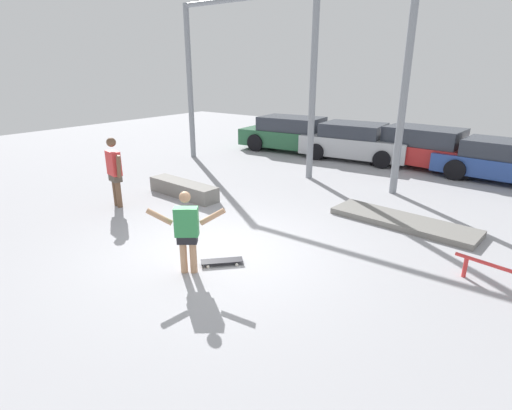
{
  "coord_description": "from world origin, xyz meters",
  "views": [
    {
      "loc": [
        4.7,
        -5.08,
        3.35
      ],
      "look_at": [
        0.04,
        1.11,
        0.65
      ],
      "focal_mm": 28.0,
      "sensor_mm": 36.0,
      "label": 1
    }
  ],
  "objects_px": {
    "parked_car_blue": "(508,162)",
    "bystander": "(114,170)",
    "manual_pad": "(403,221)",
    "parked_car_silver": "(356,142)",
    "skateboarder": "(187,229)",
    "skateboard": "(222,261)",
    "parked_car_green": "(294,135)",
    "grind_box": "(183,189)",
    "parked_car_red": "(426,148)"
  },
  "relations": [
    {
      "from": "manual_pad",
      "to": "bystander",
      "type": "xyz_separation_m",
      "value": [
        -6.15,
        -3.09,
        0.88
      ]
    },
    {
      "from": "manual_pad",
      "to": "bystander",
      "type": "height_order",
      "value": "bystander"
    },
    {
      "from": "skateboard",
      "to": "parked_car_blue",
      "type": "distance_m",
      "value": 9.9
    },
    {
      "from": "parked_car_green",
      "to": "bystander",
      "type": "xyz_separation_m",
      "value": [
        0.15,
        -8.62,
        0.27
      ]
    },
    {
      "from": "grind_box",
      "to": "parked_car_blue",
      "type": "xyz_separation_m",
      "value": [
        6.81,
        6.96,
        0.41
      ]
    },
    {
      "from": "grind_box",
      "to": "parked_car_red",
      "type": "height_order",
      "value": "parked_car_red"
    },
    {
      "from": "skateboarder",
      "to": "parked_car_green",
      "type": "distance_m",
      "value": 10.76
    },
    {
      "from": "skateboarder",
      "to": "parked_car_green",
      "type": "relative_size",
      "value": 0.31
    },
    {
      "from": "skateboard",
      "to": "grind_box",
      "type": "height_order",
      "value": "grind_box"
    },
    {
      "from": "manual_pad",
      "to": "parked_car_blue",
      "type": "distance_m",
      "value": 5.63
    },
    {
      "from": "parked_car_green",
      "to": "skateboard",
      "type": "bearing_deg",
      "value": -70.52
    },
    {
      "from": "skateboarder",
      "to": "skateboard",
      "type": "bearing_deg",
      "value": 27.28
    },
    {
      "from": "parked_car_silver",
      "to": "grind_box",
      "type": "bearing_deg",
      "value": -109.15
    },
    {
      "from": "parked_car_silver",
      "to": "parked_car_blue",
      "type": "distance_m",
      "value": 5.0
    },
    {
      "from": "manual_pad",
      "to": "parked_car_silver",
      "type": "bearing_deg",
      "value": 122.87
    },
    {
      "from": "skateboard",
      "to": "parked_car_blue",
      "type": "height_order",
      "value": "parked_car_blue"
    },
    {
      "from": "skateboarder",
      "to": "parked_car_blue",
      "type": "height_order",
      "value": "skateboarder"
    },
    {
      "from": "skateboarder",
      "to": "parked_car_blue",
      "type": "xyz_separation_m",
      "value": [
        3.58,
        9.86,
        -0.19
      ]
    },
    {
      "from": "skateboarder",
      "to": "skateboard",
      "type": "distance_m",
      "value": 0.95
    },
    {
      "from": "grind_box",
      "to": "skateboard",
      "type": "bearing_deg",
      "value": -34.08
    },
    {
      "from": "manual_pad",
      "to": "parked_car_blue",
      "type": "xyz_separation_m",
      "value": [
        1.36,
        5.44,
        0.54
      ]
    },
    {
      "from": "parked_car_silver",
      "to": "bystander",
      "type": "xyz_separation_m",
      "value": [
        -2.52,
        -8.71,
        0.3
      ]
    },
    {
      "from": "skateboard",
      "to": "parked_car_green",
      "type": "distance_m",
      "value": 10.38
    },
    {
      "from": "bystander",
      "to": "grind_box",
      "type": "bearing_deg",
      "value": -101.9
    },
    {
      "from": "parked_car_green",
      "to": "parked_car_red",
      "type": "relative_size",
      "value": 1.02
    },
    {
      "from": "manual_pad",
      "to": "bystander",
      "type": "distance_m",
      "value": 6.94
    },
    {
      "from": "parked_car_red",
      "to": "parked_car_green",
      "type": "bearing_deg",
      "value": -172.17
    },
    {
      "from": "parked_car_silver",
      "to": "parked_car_red",
      "type": "distance_m",
      "value": 2.51
    },
    {
      "from": "skateboard",
      "to": "parked_car_silver",
      "type": "bearing_deg",
      "value": 53.41
    },
    {
      "from": "skateboard",
      "to": "parked_car_silver",
      "type": "xyz_separation_m",
      "value": [
        -1.67,
        9.5,
        0.59
      ]
    },
    {
      "from": "parked_car_silver",
      "to": "skateboard",
      "type": "bearing_deg",
      "value": -84.92
    },
    {
      "from": "skateboarder",
      "to": "parked_car_red",
      "type": "relative_size",
      "value": 0.32
    },
    {
      "from": "skateboard",
      "to": "skateboarder",
      "type": "bearing_deg",
      "value": -161.98
    },
    {
      "from": "skateboard",
      "to": "grind_box",
      "type": "bearing_deg",
      "value": 99.35
    },
    {
      "from": "bystander",
      "to": "parked_car_blue",
      "type": "bearing_deg",
      "value": -119.04
    },
    {
      "from": "parked_car_red",
      "to": "bystander",
      "type": "height_order",
      "value": "bystander"
    },
    {
      "from": "parked_car_silver",
      "to": "parked_car_blue",
      "type": "xyz_separation_m",
      "value": [
        4.99,
        -0.18,
        -0.05
      ]
    },
    {
      "from": "grind_box",
      "to": "manual_pad",
      "type": "bearing_deg",
      "value": 15.56
    },
    {
      "from": "manual_pad",
      "to": "skateboard",
      "type": "bearing_deg",
      "value": -116.86
    },
    {
      "from": "parked_car_green",
      "to": "bystander",
      "type": "bearing_deg",
      "value": -94.3
    },
    {
      "from": "parked_car_blue",
      "to": "bystander",
      "type": "height_order",
      "value": "bystander"
    },
    {
      "from": "skateboarder",
      "to": "parked_car_green",
      "type": "height_order",
      "value": "skateboarder"
    },
    {
      "from": "parked_car_green",
      "to": "parked_car_blue",
      "type": "xyz_separation_m",
      "value": [
        7.67,
        -0.09,
        -0.07
      ]
    },
    {
      "from": "skateboarder",
      "to": "parked_car_red",
      "type": "distance_m",
      "value": 10.3
    },
    {
      "from": "parked_car_red",
      "to": "bystander",
      "type": "distance_m",
      "value": 10.23
    },
    {
      "from": "skateboard",
      "to": "parked_car_red",
      "type": "height_order",
      "value": "parked_car_red"
    },
    {
      "from": "manual_pad",
      "to": "parked_car_red",
      "type": "xyz_separation_m",
      "value": [
        -1.13,
        5.82,
        0.6
      ]
    },
    {
      "from": "skateboarder",
      "to": "parked_car_green",
      "type": "bearing_deg",
      "value": 74.99
    },
    {
      "from": "parked_car_blue",
      "to": "bystander",
      "type": "xyz_separation_m",
      "value": [
        -7.51,
        -8.53,
        0.34
      ]
    },
    {
      "from": "manual_pad",
      "to": "parked_car_silver",
      "type": "distance_m",
      "value": 6.72
    }
  ]
}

